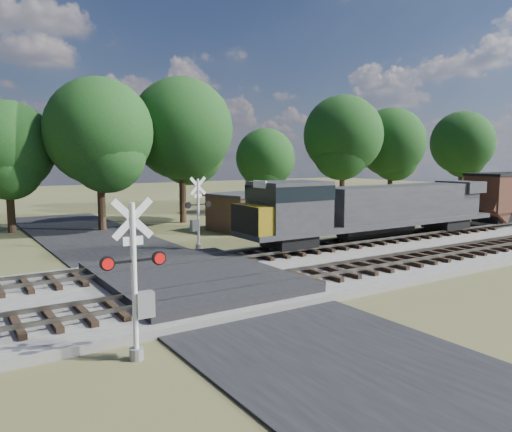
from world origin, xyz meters
TOP-DOWN VIEW (x-y plane):
  - ground at (0.00, 0.00)m, footprint 160.00×160.00m
  - ballast_bed at (10.00, 0.50)m, footprint 140.00×10.00m
  - road at (0.00, 0.00)m, footprint 7.00×60.00m
  - crossing_panel at (0.00, 0.50)m, footprint 7.00×9.00m
  - track_near at (3.12, -2.00)m, footprint 140.00×2.60m
  - track_far at (3.12, 3.00)m, footprint 140.00×2.60m
  - crossing_signal_near at (-4.45, -5.58)m, footprint 1.77×0.38m
  - crossing_signal_far at (3.95, 7.93)m, footprint 1.72×0.39m
  - equipment_shed at (10.03, 13.07)m, footprint 4.89×4.89m
  - treeline at (9.09, 20.26)m, footprint 80.60×11.54m

SIDE VIEW (x-z plane):
  - ground at x=0.00m, z-range 0.00..0.00m
  - road at x=0.00m, z-range 0.00..0.08m
  - ballast_bed at x=10.00m, z-range 0.00..0.30m
  - crossing_panel at x=0.00m, z-range 0.01..0.62m
  - track_near at x=3.12m, z-range 0.25..0.58m
  - track_far at x=3.12m, z-range 0.25..0.58m
  - equipment_shed at x=10.03m, z-range 0.02..2.77m
  - crossing_signal_far at x=3.95m, z-range -0.36..3.92m
  - crossing_signal_near at x=-4.45m, z-range -0.37..4.02m
  - treeline at x=9.09m, z-range 1.03..12.83m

